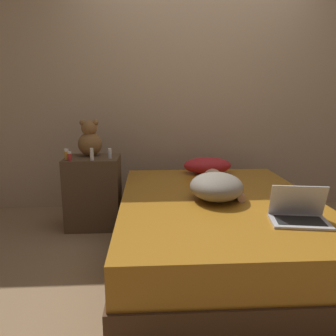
{
  "coord_description": "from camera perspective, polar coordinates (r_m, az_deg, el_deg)",
  "views": [
    {
      "loc": [
        -0.51,
        -2.32,
        1.22
      ],
      "look_at": [
        -0.37,
        0.25,
        0.65
      ],
      "focal_mm": 35.0,
      "sensor_mm": 36.0,
      "label": 1
    }
  ],
  "objects": [
    {
      "name": "nightstand",
      "position": [
        3.18,
        -12.8,
        -4.06
      ],
      "size": [
        0.49,
        0.41,
        0.67
      ],
      "color": "brown",
      "rests_on": "ground_plane"
    },
    {
      "name": "bed",
      "position": [
        2.57,
        8.6,
        -10.22
      ],
      "size": [
        1.48,
        1.99,
        0.47
      ],
      "color": "#4C331E",
      "rests_on": "ground_plane"
    },
    {
      "name": "wall_back",
      "position": [
        3.64,
        4.96,
        13.67
      ],
      "size": [
        8.0,
        0.06,
        2.6
      ],
      "color": "tan",
      "rests_on": "ground_plane"
    },
    {
      "name": "pillow",
      "position": [
        3.24,
        6.88,
        0.44
      ],
      "size": [
        0.47,
        0.28,
        0.16
      ],
      "color": "red",
      "rests_on": "bed"
    },
    {
      "name": "bottle_red",
      "position": [
        2.99,
        -16.76,
        1.99
      ],
      "size": [
        0.04,
        0.04,
        0.08
      ],
      "color": "#B72D2D",
      "rests_on": "nightstand"
    },
    {
      "name": "bottle_white",
      "position": [
        2.94,
        -13.12,
        2.32
      ],
      "size": [
        0.03,
        0.03,
        0.11
      ],
      "color": "white",
      "rests_on": "nightstand"
    },
    {
      "name": "bottle_clear",
      "position": [
        3.01,
        -10.08,
        2.53
      ],
      "size": [
        0.03,
        0.03,
        0.09
      ],
      "color": "silver",
      "rests_on": "nightstand"
    },
    {
      "name": "person_lying",
      "position": [
        2.47,
        8.41,
        -3.04
      ],
      "size": [
        0.44,
        0.65,
        0.2
      ],
      "rotation": [
        0.0,
        0.0,
        -0.1
      ],
      "color": "gray",
      "rests_on": "bed"
    },
    {
      "name": "laptop",
      "position": [
        2.15,
        21.82,
        -7.39
      ],
      "size": [
        0.37,
        0.27,
        0.22
      ],
      "rotation": [
        0.0,
        0.0,
        -0.17
      ],
      "color": "silver",
      "rests_on": "bed"
    },
    {
      "name": "teddy_bear",
      "position": [
        3.16,
        -13.45,
        4.74
      ],
      "size": [
        0.22,
        0.22,
        0.34
      ],
      "color": "brown",
      "rests_on": "nightstand"
    },
    {
      "name": "bottle_amber",
      "position": [
        3.03,
        -17.24,
        2.28
      ],
      "size": [
        0.04,
        0.04,
        0.1
      ],
      "color": "gold",
      "rests_on": "nightstand"
    },
    {
      "name": "ground_plane",
      "position": [
        2.67,
        8.44,
        -14.83
      ],
      "size": [
        12.0,
        12.0,
        0.0
      ],
      "primitive_type": "plane",
      "color": "#937551"
    }
  ]
}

